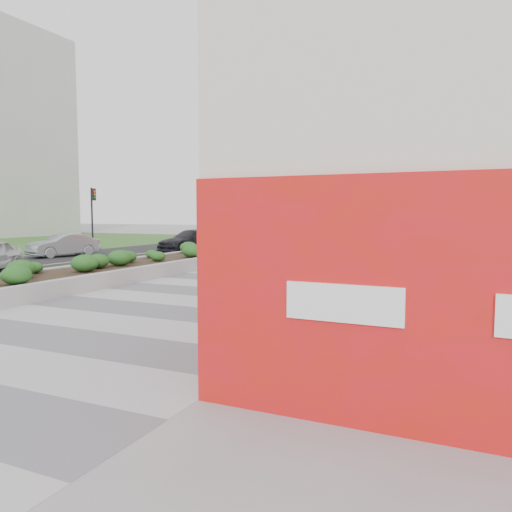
{
  "coord_description": "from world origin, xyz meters",
  "views": [
    {
      "loc": [
        7.48,
        -8.75,
        2.56
      ],
      "look_at": [
        0.49,
        6.4,
        1.1
      ],
      "focal_mm": 35.0,
      "sensor_mm": 36.0,
      "label": 1
    }
  ],
  "objects_px": {
    "traffic_signal_far": "(93,209)",
    "skateboarder": "(305,255)",
    "car_silver": "(63,245)",
    "planter": "(126,266)",
    "car_dark": "(191,240)",
    "traffic_signal_near": "(217,209)"
  },
  "relations": [
    {
      "from": "planter",
      "to": "traffic_signal_near",
      "type": "bearing_deg",
      "value": 99.35
    },
    {
      "from": "traffic_signal_far",
      "to": "skateboarder",
      "type": "height_order",
      "value": "traffic_signal_far"
    },
    {
      "from": "planter",
      "to": "skateboarder",
      "type": "bearing_deg",
      "value": 39.85
    },
    {
      "from": "planter",
      "to": "skateboarder",
      "type": "xyz_separation_m",
      "value": [
        5.82,
        4.86,
        0.3
      ]
    },
    {
      "from": "skateboarder",
      "to": "planter",
      "type": "bearing_deg",
      "value": -124.48
    },
    {
      "from": "traffic_signal_near",
      "to": "car_silver",
      "type": "distance_m",
      "value": 9.19
    },
    {
      "from": "traffic_signal_near",
      "to": "car_dark",
      "type": "relative_size",
      "value": 0.85
    },
    {
      "from": "planter",
      "to": "traffic_signal_far",
      "type": "xyz_separation_m",
      "value": [
        -10.93,
        10.0,
        2.34
      ]
    },
    {
      "from": "planter",
      "to": "traffic_signal_far",
      "type": "distance_m",
      "value": 15.0
    },
    {
      "from": "planter",
      "to": "skateboarder",
      "type": "distance_m",
      "value": 7.59
    },
    {
      "from": "traffic_signal_near",
      "to": "traffic_signal_far",
      "type": "xyz_separation_m",
      "value": [
        -9.2,
        -0.5,
        0.0
      ]
    },
    {
      "from": "car_dark",
      "to": "planter",
      "type": "bearing_deg",
      "value": -51.55
    },
    {
      "from": "traffic_signal_near",
      "to": "car_silver",
      "type": "relative_size",
      "value": 1.04
    },
    {
      "from": "skateboarder",
      "to": "car_silver",
      "type": "height_order",
      "value": "skateboarder"
    },
    {
      "from": "car_silver",
      "to": "car_dark",
      "type": "bearing_deg",
      "value": 68.67
    },
    {
      "from": "traffic_signal_far",
      "to": "car_dark",
      "type": "distance_m",
      "value": 6.96
    },
    {
      "from": "skateboarder",
      "to": "car_silver",
      "type": "relative_size",
      "value": 0.35
    },
    {
      "from": "planter",
      "to": "traffic_signal_near",
      "type": "relative_size",
      "value": 4.29
    },
    {
      "from": "traffic_signal_far",
      "to": "car_dark",
      "type": "bearing_deg",
      "value": 20.0
    },
    {
      "from": "planter",
      "to": "car_dark",
      "type": "xyz_separation_m",
      "value": [
        -4.68,
        12.28,
        0.3
      ]
    },
    {
      "from": "planter",
      "to": "skateboarder",
      "type": "height_order",
      "value": "skateboarder"
    },
    {
      "from": "traffic_signal_near",
      "to": "traffic_signal_far",
      "type": "bearing_deg",
      "value": -176.89
    }
  ]
}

